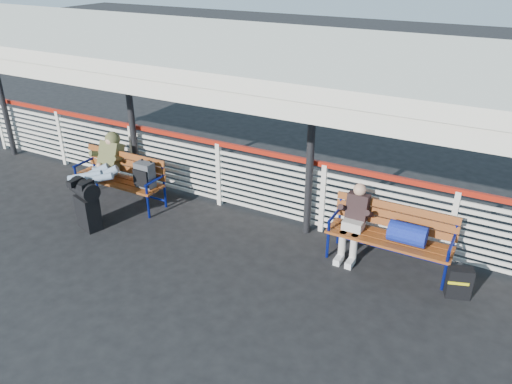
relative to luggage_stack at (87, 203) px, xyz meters
The scene contains 9 objects.
ground 1.55m from the luggage_stack, ahead, with size 60.00×60.00×0.00m, color black.
fence 2.31m from the luggage_stack, 50.58° to the left, with size 12.08×0.08×1.24m.
canopy 3.04m from the luggage_stack, 27.08° to the left, with size 12.60×3.60×3.16m.
luggage_stack is the anchor object (origin of this frame).
bench_left 1.04m from the luggage_stack, 90.09° to the left, with size 1.80×0.56×0.92m.
bench_right 4.99m from the luggage_stack, 15.65° to the left, with size 1.80×0.56×0.92m.
traveler_man 0.81m from the luggage_stack, 116.70° to the left, with size 0.93×1.64×0.77m.
companion_person 4.35m from the luggage_stack, 17.79° to the left, with size 0.32×0.66×1.15m.
suitcase_side 5.84m from the luggage_stack, 10.18° to the left, with size 0.36×0.29×0.45m.
Camera 1 is at (4.52, -4.97, 4.25)m, focal length 35.00 mm.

